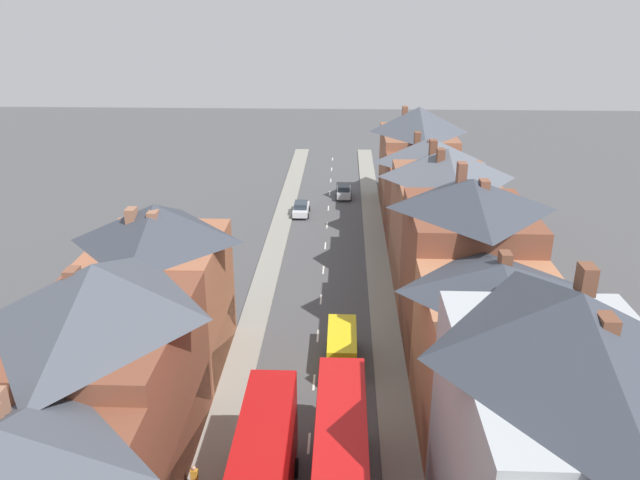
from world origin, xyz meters
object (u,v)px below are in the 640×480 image
Objects in this scene: double_decker_bus_mid_street at (263,478)px; car_near_blue at (301,208)px; double_decker_bus_lead at (340,460)px; pedestrian_mid_left at (195,478)px; delivery_van at (342,346)px; car_near_silver at (344,191)px.

car_near_blue is (-1.29, 45.31, -2.02)m from double_decker_bus_mid_street.
double_decker_bus_lead and double_decker_bus_mid_street have the same top height.
double_decker_bus_lead is at bearing -3.95° from pedestrian_mid_left.
car_near_blue is 43.55m from pedestrian_mid_left.
double_decker_bus_mid_street is at bearing -104.20° from delivery_van.
double_decker_bus_lead is at bearing -90.04° from delivery_van.
double_decker_bus_mid_street reaches higher than pedestrian_mid_left.
car_near_silver is at bearing 86.04° from double_decker_bus_mid_street.
double_decker_bus_mid_street is 2.08× the size of delivery_van.
car_near_blue is at bearing 98.97° from delivery_van.
delivery_van is 14.44m from pedestrian_mid_left.
double_decker_bus_mid_street is at bearing -93.96° from car_near_silver.
double_decker_bus_lead is at bearing 20.22° from double_decker_bus_mid_street.
car_near_silver is 0.78× the size of delivery_van.
car_near_blue is at bearing 96.35° from double_decker_bus_lead.
double_decker_bus_lead is 1.00× the size of double_decker_bus_mid_street.
car_near_silver is 2.52× the size of pedestrian_mid_left.
delivery_van is at bearing 89.96° from double_decker_bus_lead.
car_near_blue is at bearing -125.64° from car_near_silver.
double_decker_bus_lead is 3.84m from double_decker_bus_mid_street.
delivery_van is at bearing -90.00° from car_near_silver.
pedestrian_mid_left is (-7.34, -12.43, -0.30)m from delivery_van.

